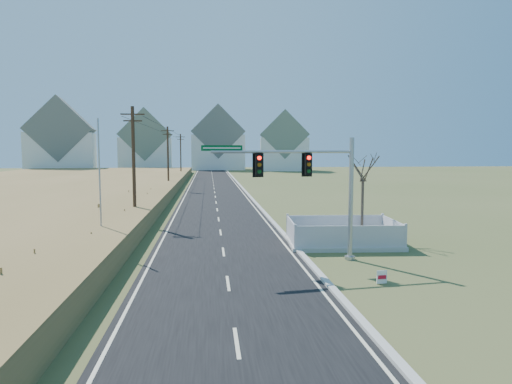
% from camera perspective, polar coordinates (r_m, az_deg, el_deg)
% --- Properties ---
extents(ground, '(260.00, 260.00, 0.00)m').
position_cam_1_polar(ground, '(21.64, -3.75, -9.96)').
color(ground, '#485228').
rests_on(ground, ground).
extents(road, '(8.00, 180.00, 0.06)m').
position_cam_1_polar(road, '(71.09, -5.30, 0.68)').
color(road, black).
rests_on(road, ground).
extents(curb, '(0.30, 180.00, 0.18)m').
position_cam_1_polar(curb, '(71.25, -1.96, 0.76)').
color(curb, '#B2AFA8').
rests_on(curb, ground).
extents(reed_marsh, '(38.00, 110.00, 1.30)m').
position_cam_1_polar(reed_marsh, '(65.34, -26.75, 0.29)').
color(reed_marsh, olive).
rests_on(reed_marsh, ground).
extents(utility_pole_near, '(1.80, 0.26, 9.00)m').
position_cam_1_polar(utility_pole_near, '(36.33, -15.04, 3.52)').
color(utility_pole_near, '#422D1E').
rests_on(utility_pole_near, ground).
extents(utility_pole_mid, '(1.80, 0.26, 9.00)m').
position_cam_1_polar(utility_pole_mid, '(66.12, -10.94, 4.31)').
color(utility_pole_mid, '#422D1E').
rests_on(utility_pole_mid, ground).
extents(utility_pole_far, '(1.80, 0.26, 9.00)m').
position_cam_1_polar(utility_pole_far, '(96.04, -9.39, 4.60)').
color(utility_pole_far, '#422D1E').
rests_on(utility_pole_far, ground).
extents(condo_nw, '(17.69, 13.38, 19.05)m').
position_cam_1_polar(condo_nw, '(126.48, -23.18, 5.76)').
color(condo_nw, white).
rests_on(condo_nw, ground).
extents(condo_nnw, '(14.93, 11.17, 17.03)m').
position_cam_1_polar(condo_nnw, '(130.02, -13.62, 5.67)').
color(condo_nnw, white).
rests_on(condo_nnw, ground).
extents(condo_n, '(15.27, 10.20, 18.54)m').
position_cam_1_polar(condo_n, '(132.91, -4.77, 6.08)').
color(condo_n, white).
rests_on(condo_n, ground).
extents(condo_ne, '(14.12, 10.51, 16.52)m').
position_cam_1_polar(condo_ne, '(126.59, 3.52, 5.78)').
color(condo_ne, white).
rests_on(condo_ne, ground).
extents(traffic_signal_mast, '(7.89, 1.20, 6.32)m').
position_cam_1_polar(traffic_signal_mast, '(23.18, 7.70, 0.98)').
color(traffic_signal_mast, '#9EA0A5').
rests_on(traffic_signal_mast, ground).
extents(fence_enclosure, '(6.77, 4.85, 1.49)m').
position_cam_1_polar(fence_enclosure, '(28.11, 10.72, -5.88)').
color(fence_enclosure, '#B7B5AD').
rests_on(fence_enclosure, ground).
extents(open_sign, '(0.46, 0.10, 0.57)m').
position_cam_1_polar(open_sign, '(20.41, 15.45, -10.20)').
color(open_sign, white).
rests_on(open_sign, ground).
extents(flagpole, '(0.34, 0.34, 7.49)m').
position_cam_1_polar(flagpole, '(27.72, -18.90, -0.59)').
color(flagpole, '#B7B5AD').
rests_on(flagpole, ground).
extents(bare_tree, '(2.20, 2.20, 5.83)m').
position_cam_1_polar(bare_tree, '(29.57, 13.25, 3.22)').
color(bare_tree, '#4C3F33').
rests_on(bare_tree, ground).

